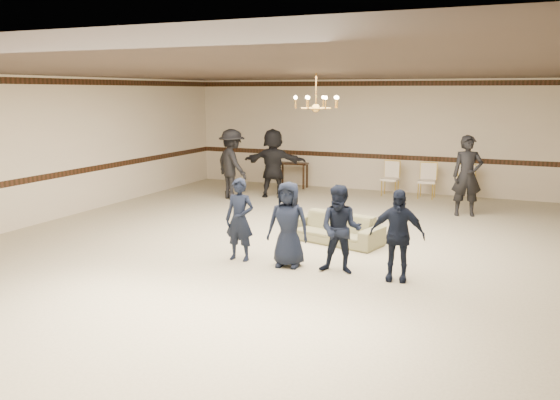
{
  "coord_description": "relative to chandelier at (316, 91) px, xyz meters",
  "views": [
    {
      "loc": [
        3.8,
        -9.45,
        2.88
      ],
      "look_at": [
        -0.09,
        -0.5,
        1.02
      ],
      "focal_mm": 37.05,
      "sensor_mm": 36.0,
      "label": 1
    }
  ],
  "objects": [
    {
      "name": "banquet_chair_mid",
      "position": [
        1.3,
        5.28,
        -2.4
      ],
      "size": [
        0.5,
        0.5,
        0.95
      ],
      "primitive_type": null,
      "rotation": [
        0.0,
        0.0,
        0.1
      ],
      "color": "silver",
      "rests_on": "floor"
    },
    {
      "name": "boy_d",
      "position": [
        2.03,
        -1.91,
        -2.16
      ],
      "size": [
        0.87,
        0.44,
        1.42
      ],
      "primitive_type": "imported",
      "rotation": [
        0.0,
        0.0,
        0.12
      ],
      "color": "black",
      "rests_on": "floor"
    },
    {
      "name": "banquet_chair_right",
      "position": [
        2.3,
        5.28,
        -2.4
      ],
      "size": [
        0.46,
        0.46,
        0.95
      ],
      "primitive_type": null,
      "rotation": [
        0.0,
        0.0,
        -0.0
      ],
      "color": "silver",
      "rests_on": "floor"
    },
    {
      "name": "adult_mid",
      "position": [
        -2.59,
        3.8,
        -1.94
      ],
      "size": [
        1.8,
        0.79,
        1.88
      ],
      "primitive_type": "imported",
      "rotation": [
        0.0,
        0.0,
        3.28
      ],
      "color": "black",
      "rests_on": "floor"
    },
    {
      "name": "adult_right",
      "position": [
        2.51,
        3.4,
        -1.94
      ],
      "size": [
        0.79,
        0.63,
        1.88
      ],
      "primitive_type": "imported",
      "rotation": [
        0.0,
        0.0,
        0.29
      ],
      "color": "black",
      "rests_on": "floor"
    },
    {
      "name": "adult_left",
      "position": [
        -3.49,
        3.1,
        -1.94
      ],
      "size": [
        1.4,
        1.23,
        1.88
      ],
      "primitive_type": "imported",
      "rotation": [
        0.0,
        0.0,
        2.59
      ],
      "color": "black",
      "rests_on": "floor"
    },
    {
      "name": "crown_molding",
      "position": [
        0.0,
        5.99,
        0.21
      ],
      "size": [
        12.0,
        0.02,
        0.14
      ],
      "primitive_type": "cube",
      "color": "#331A0F",
      "rests_on": "wall_back"
    },
    {
      "name": "boy_b",
      "position": [
        0.23,
        -1.91,
        -2.16
      ],
      "size": [
        0.74,
        0.53,
        1.42
      ],
      "primitive_type": "imported",
      "rotation": [
        0.0,
        0.0,
        0.11
      ],
      "color": "black",
      "rests_on": "floor"
    },
    {
      "name": "room",
      "position": [
        0.0,
        -1.0,
        -1.28
      ],
      "size": [
        12.01,
        14.01,
        3.21
      ],
      "color": "#C2B695",
      "rests_on": "ground"
    },
    {
      "name": "console_table",
      "position": [
        -2.7,
        5.48,
        -2.5
      ],
      "size": [
        0.93,
        0.45,
        0.76
      ],
      "primitive_type": "cube",
      "rotation": [
        0.0,
        0.0,
        0.08
      ],
      "color": "black",
      "rests_on": "floor"
    },
    {
      "name": "boy_a",
      "position": [
        -0.67,
        -1.91,
        -2.16
      ],
      "size": [
        0.53,
        0.35,
        1.42
      ],
      "primitive_type": "imported",
      "rotation": [
        0.0,
        0.0,
        0.02
      ],
      "color": "black",
      "rests_on": "floor"
    },
    {
      "name": "banquet_chair_left",
      "position": [
        0.3,
        5.28,
        -2.4
      ],
      "size": [
        0.5,
        0.5,
        0.95
      ],
      "primitive_type": null,
      "rotation": [
        0.0,
        0.0,
        -0.1
      ],
      "color": "silver",
      "rests_on": "floor"
    },
    {
      "name": "chandelier",
      "position": [
        0.0,
        0.0,
        0.0
      ],
      "size": [
        0.94,
        0.94,
        0.89
      ],
      "primitive_type": null,
      "color": "gold",
      "rests_on": "ceiling"
    },
    {
      "name": "settee",
      "position": [
        0.45,
        -0.13,
        -2.6
      ],
      "size": [
        1.99,
        1.15,
        0.54
      ],
      "primitive_type": "imported",
      "rotation": [
        0.0,
        0.0,
        -0.24
      ],
      "color": "#787950",
      "rests_on": "floor"
    },
    {
      "name": "chair_rail",
      "position": [
        0.0,
        5.99,
        -1.88
      ],
      "size": [
        12.0,
        0.02,
        0.14
      ],
      "primitive_type": "cube",
      "color": "#331A0F",
      "rests_on": "wall_back"
    },
    {
      "name": "boy_c",
      "position": [
        1.13,
        -1.91,
        -2.16
      ],
      "size": [
        0.74,
        0.6,
        1.42
      ],
      "primitive_type": "imported",
      "rotation": [
        0.0,
        0.0,
        0.09
      ],
      "color": "black",
      "rests_on": "floor"
    }
  ]
}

